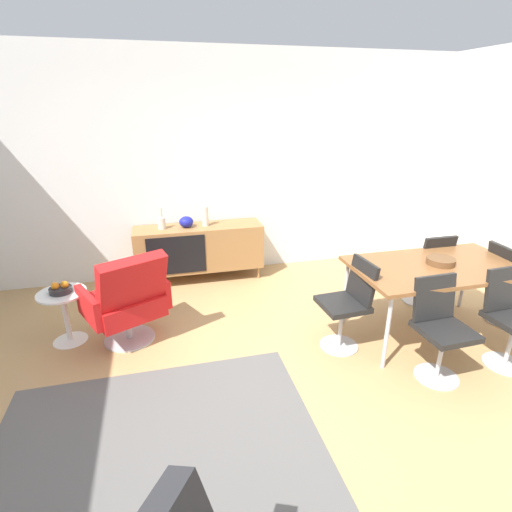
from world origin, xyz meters
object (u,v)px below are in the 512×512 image
object	(u,v)px
vase_sculptural_dark	(162,222)
dining_chair_back_right	(428,266)
side_table_round	(65,311)
fruit_bowl	(60,289)
dining_table	(437,269)
dining_chair_front_left	(440,325)
sideboard	(199,247)
vase_ceramic_small	(186,222)
dining_chair_front_right	(511,315)
vase_cobalt	(205,216)
dining_chair_far_end	(508,281)
dining_chair_near_window	(349,301)
lounge_chair_red	(127,299)
wooden_bowl_on_table	(441,261)

from	to	relation	value
vase_sculptural_dark	dining_chair_back_right	bearing A→B (deg)	-24.81
side_table_round	fruit_bowl	xyz separation A→B (m)	(-0.00, 0.00, 0.23)
dining_table	side_table_round	size ratio (longest dim) A/B	3.08
dining_chair_front_left	sideboard	bearing A→B (deg)	124.93
vase_ceramic_small	dining_chair_front_right	world-z (taller)	same
side_table_round	vase_cobalt	bearing A→B (deg)	37.18
vase_sculptural_dark	dining_chair_far_end	bearing A→B (deg)	-28.94
dining_table	fruit_bowl	world-z (taller)	dining_table
dining_chair_near_window	fruit_bowl	distance (m)	2.66
dining_chair_front_left	fruit_bowl	world-z (taller)	dining_chair_front_left
vase_cobalt	lounge_chair_red	distance (m)	1.64
vase_cobalt	dining_chair_far_end	xyz separation A→B (m)	(2.84, -1.87, -0.38)
sideboard	dining_chair_front_right	distance (m)	3.41
sideboard	dining_chair_back_right	size ratio (longest dim) A/B	1.87
dining_chair_far_end	wooden_bowl_on_table	bearing A→B (deg)	179.09
dining_chair_front_left	dining_chair_back_right	bearing A→B (deg)	57.87
vase_sculptural_dark	dining_table	world-z (taller)	vase_sculptural_dark
sideboard	fruit_bowl	distance (m)	1.81
dining_chair_back_right	lounge_chair_red	distance (m)	3.21
dining_chair_near_window	lounge_chair_red	world-z (taller)	lounge_chair_red
sideboard	dining_chair_front_right	size ratio (longest dim) A/B	1.87
vase_cobalt	dining_table	bearing A→B (deg)	-43.80
sideboard	lounge_chair_red	xyz separation A→B (m)	(-0.81, -1.31, 0.03)
vase_ceramic_small	wooden_bowl_on_table	xyz separation A→B (m)	(2.23, -1.85, -0.02)
vase_cobalt	vase_ceramic_small	size ratio (longest dim) A/B	1.44
vase_ceramic_small	dining_chair_front_left	xyz separation A→B (m)	(1.84, -2.43, -0.32)
dining_chair_far_end	side_table_round	bearing A→B (deg)	170.49
dining_table	dining_chair_back_right	size ratio (longest dim) A/B	1.87
vase_sculptural_dark	dining_table	xyz separation A→B (m)	(2.49, -1.87, -0.11)
dining_table	dining_chair_front_right	xyz separation A→B (m)	(0.35, -0.56, -0.23)
sideboard	vase_cobalt	size ratio (longest dim) A/B	6.35
vase_cobalt	vase_ceramic_small	xyz separation A→B (m)	(-0.24, 0.00, -0.06)
wooden_bowl_on_table	dining_chair_front_right	xyz separation A→B (m)	(0.31, -0.58, -0.30)
dining_chair_near_window	dining_chair_far_end	bearing A→B (deg)	-0.00
dining_chair_back_right	vase_ceramic_small	bearing A→B (deg)	152.69
fruit_bowl	vase_cobalt	bearing A→B (deg)	37.16
vase_sculptural_dark	dining_chair_back_right	world-z (taller)	vase_sculptural_dark
lounge_chair_red	side_table_round	world-z (taller)	lounge_chair_red
dining_chair_back_right	vase_cobalt	bearing A→B (deg)	150.32
vase_sculptural_dark	dining_table	size ratio (longest dim) A/B	0.17
lounge_chair_red	fruit_bowl	xyz separation A→B (m)	(-0.59, 0.18, 0.09)
vase_sculptural_dark	dining_chair_back_right	xyz separation A→B (m)	(2.84, -1.31, -0.33)
dining_chair_far_end	lounge_chair_red	xyz separation A→B (m)	(-3.75, 0.55, -0.00)
dining_table	dining_chair_front_left	world-z (taller)	dining_chair_front_left
sideboard	lounge_chair_red	bearing A→B (deg)	-121.72
vase_ceramic_small	dining_table	xyz separation A→B (m)	(2.19, -1.87, -0.09)
dining_table	lounge_chair_red	size ratio (longest dim) A/B	1.69
dining_chair_front_left	wooden_bowl_on_table	bearing A→B (deg)	55.81
wooden_bowl_on_table	dining_chair_front_left	distance (m)	0.76
sideboard	dining_chair_near_window	xyz separation A→B (m)	(1.16, -1.86, 0.03)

